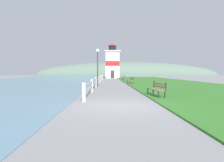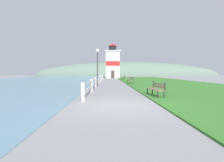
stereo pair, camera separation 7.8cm
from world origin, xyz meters
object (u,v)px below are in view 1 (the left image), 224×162
object	(u,v)px
lighthouse	(112,63)
park_bench_far	(123,77)
park_bench_midway	(131,80)
lamp_post	(98,61)
park_bench_near	(157,88)

from	to	relation	value
lighthouse	park_bench_far	bearing A→B (deg)	-81.24
park_bench_midway	park_bench_far	bearing A→B (deg)	-96.05
park_bench_midway	lighthouse	size ratio (longest dim) A/B	0.19
lamp_post	park_bench_far	bearing A→B (deg)	75.41
lamp_post	park_bench_midway	bearing A→B (deg)	47.64
park_bench_midway	lamp_post	world-z (taller)	lamp_post
park_bench_near	park_bench_midway	distance (m)	12.30
lighthouse	park_bench_midway	bearing A→B (deg)	-85.66
park_bench_midway	lighthouse	world-z (taller)	lighthouse
park_bench_near	lighthouse	xyz separation A→B (m)	(-1.79, 35.88, 3.46)
park_bench_far	lighthouse	distance (m)	12.68
park_bench_near	park_bench_midway	size ratio (longest dim) A/B	1.15
park_bench_near	park_bench_far	xyz separation A→B (m)	(0.07, 23.82, 0.00)
park_bench_near	lighthouse	world-z (taller)	lighthouse
park_bench_midway	park_bench_near	bearing A→B (deg)	84.30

